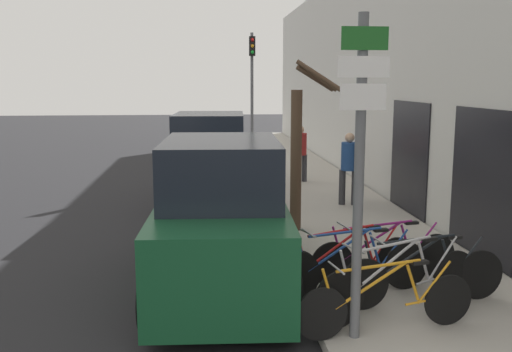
# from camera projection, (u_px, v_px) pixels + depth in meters

# --- Properties ---
(ground_plane) EXTENTS (80.00, 80.00, 0.00)m
(ground_plane) POSITION_uv_depth(u_px,v_px,m) (217.00, 208.00, 13.81)
(ground_plane) COLOR black
(sidewalk_curb) EXTENTS (3.20, 32.00, 0.15)m
(sidewalk_curb) POSITION_uv_depth(u_px,v_px,m) (303.00, 183.00, 16.79)
(sidewalk_curb) COLOR #ADA89E
(sidewalk_curb) RESTS_ON ground
(building_facade) EXTENTS (0.23, 32.00, 6.50)m
(building_facade) POSITION_uv_depth(u_px,v_px,m) (365.00, 75.00, 16.35)
(building_facade) COLOR silver
(building_facade) RESTS_ON ground
(signpost) EXTENTS (0.55, 0.13, 3.59)m
(signpost) POSITION_uv_depth(u_px,v_px,m) (360.00, 167.00, 6.17)
(signpost) COLOR #595B60
(signpost) RESTS_ON sidewalk_curb
(bicycle_0) EXTENTS (2.20, 0.53, 0.85)m
(bicycle_0) POSITION_uv_depth(u_px,v_px,m) (387.00, 302.00, 6.56)
(bicycle_0) COLOR black
(bicycle_0) RESTS_ON sidewalk_curb
(bicycle_1) EXTENTS (2.36, 0.92, 0.97)m
(bicycle_1) POSITION_uv_depth(u_px,v_px,m) (400.00, 283.00, 7.06)
(bicycle_1) COLOR black
(bicycle_1) RESTS_ON sidewalk_curb
(bicycle_2) EXTENTS (2.31, 0.47, 0.93)m
(bicycle_2) POSITION_uv_depth(u_px,v_px,m) (423.00, 275.00, 7.39)
(bicycle_2) COLOR black
(bicycle_2) RESTS_ON sidewalk_curb
(bicycle_3) EXTENTS (2.26, 0.53, 0.93)m
(bicycle_3) POSITION_uv_depth(u_px,v_px,m) (353.00, 267.00, 7.73)
(bicycle_3) COLOR black
(bicycle_3) RESTS_ON sidewalk_curb
(bicycle_4) EXTENTS (2.15, 0.79, 0.88)m
(bicycle_4) POSITION_uv_depth(u_px,v_px,m) (348.00, 262.00, 7.99)
(bicycle_4) COLOR black
(bicycle_4) RESTS_ON sidewalk_curb
(bicycle_5) EXTENTS (2.27, 0.54, 0.89)m
(bicycle_5) POSITION_uv_depth(u_px,v_px,m) (385.00, 255.00, 8.28)
(bicycle_5) COLOR black
(bicycle_5) RESTS_ON sidewalk_curb
(parked_car_0) EXTENTS (2.16, 4.66, 2.22)m
(parked_car_0) POSITION_uv_depth(u_px,v_px,m) (222.00, 221.00, 8.32)
(parked_car_0) COLOR #144728
(parked_car_0) RESTS_ON ground
(parked_car_1) EXTENTS (2.28, 4.69, 2.26)m
(parked_car_1) POSITION_uv_depth(u_px,v_px,m) (210.00, 163.00, 14.28)
(parked_car_1) COLOR silver
(parked_car_1) RESTS_ON ground
(pedestrian_near) EXTENTS (0.44, 0.38, 1.70)m
(pedestrian_near) POSITION_uv_depth(u_px,v_px,m) (349.00, 163.00, 13.34)
(pedestrian_near) COLOR #333338
(pedestrian_near) RESTS_ON sidewalk_curb
(pedestrian_far) EXTENTS (0.42, 0.36, 1.63)m
(pedestrian_far) POSITION_uv_depth(u_px,v_px,m) (300.00, 150.00, 16.43)
(pedestrian_far) COLOR #333338
(pedestrian_far) RESTS_ON sidewalk_curb
(street_tree) EXTENTS (0.92, 0.60, 3.29)m
(street_tree) POSITION_uv_depth(u_px,v_px,m) (299.00, 150.00, 10.97)
(street_tree) COLOR #4C3828
(street_tree) RESTS_ON sidewalk_curb
(traffic_light) EXTENTS (0.20, 0.30, 4.50)m
(traffic_light) POSITION_uv_depth(u_px,v_px,m) (252.00, 81.00, 19.28)
(traffic_light) COLOR #595B60
(traffic_light) RESTS_ON sidewalk_curb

